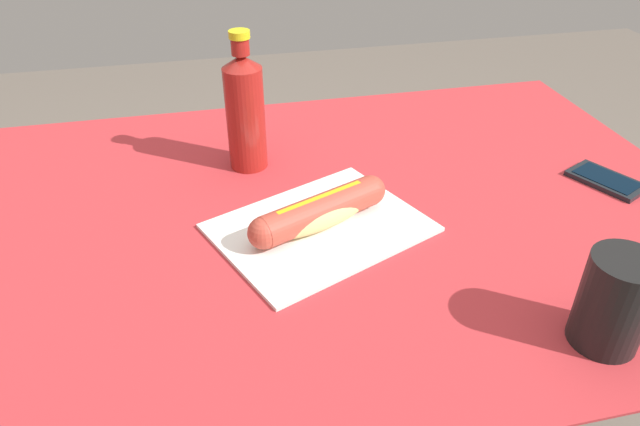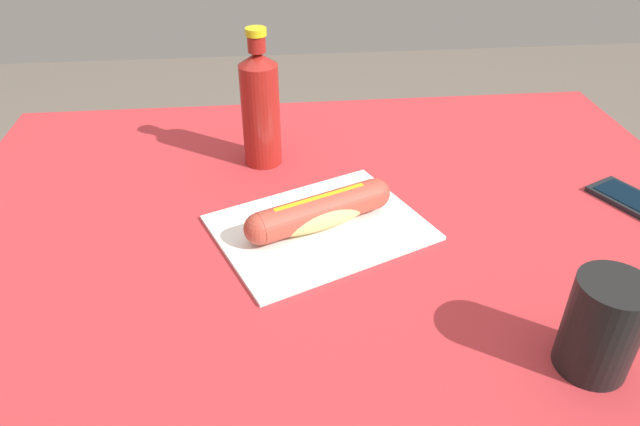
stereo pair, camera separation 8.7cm
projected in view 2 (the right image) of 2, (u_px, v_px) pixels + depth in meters
name	position (u px, v px, depth m)	size (l,w,h in m)	color
dining_table	(335.00, 273.00, 1.00)	(1.25, 0.89, 0.75)	brown
paper_wrapper	(320.00, 228.00, 0.89)	(0.30, 0.23, 0.01)	white
hot_dog	(320.00, 212.00, 0.87)	(0.23, 0.13, 0.05)	#E5BC75
cell_phone	(629.00, 199.00, 0.95)	(0.11, 0.14, 0.01)	black
soda_bottle	(260.00, 107.00, 1.01)	(0.07, 0.07, 0.24)	maroon
drinking_cup	(602.00, 326.00, 0.63)	(0.08, 0.08, 0.12)	black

